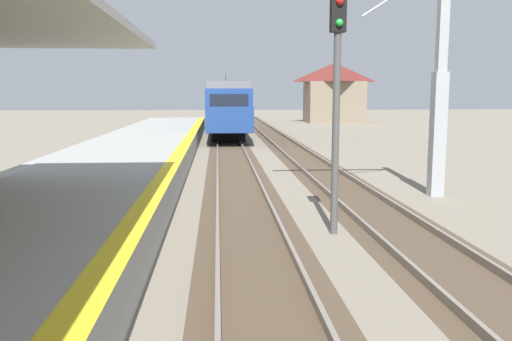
# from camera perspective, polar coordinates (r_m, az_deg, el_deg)

# --- Properties ---
(station_platform) EXTENTS (5.00, 80.00, 0.91)m
(station_platform) POSITION_cam_1_polar(r_m,az_deg,el_deg) (11.57, -22.73, -5.80)
(station_platform) COLOR #999993
(station_platform) RESTS_ON ground
(track_pair_nearest_platform) EXTENTS (2.34, 120.00, 0.16)m
(track_pair_nearest_platform) POSITION_cam_1_polar(r_m,az_deg,el_deg) (14.96, -1.31, -3.68)
(track_pair_nearest_platform) COLOR #4C3D2D
(track_pair_nearest_platform) RESTS_ON ground
(track_pair_middle) EXTENTS (2.34, 120.00, 0.16)m
(track_pair_middle) POSITION_cam_1_polar(r_m,az_deg,el_deg) (15.50, 11.37, -3.43)
(track_pair_middle) COLOR #4C3D2D
(track_pair_middle) RESTS_ON ground
(approaching_train) EXTENTS (2.93, 19.60, 4.76)m
(approaching_train) POSITION_cam_1_polar(r_m,az_deg,el_deg) (41.33, -3.11, 6.81)
(approaching_train) COLOR navy
(approaching_train) RESTS_ON ground
(rail_signal_post) EXTENTS (0.32, 0.34, 5.20)m
(rail_signal_post) POSITION_cam_1_polar(r_m,az_deg,el_deg) (11.89, 8.51, 8.44)
(rail_signal_post) COLOR #4C4C4C
(rail_signal_post) RESTS_ON ground
(catenary_pylon_far_side) EXTENTS (5.00, 0.40, 7.50)m
(catenary_pylon_far_side) POSITION_cam_1_polar(r_m,az_deg,el_deg) (17.07, 17.95, 9.39)
(catenary_pylon_far_side) COLOR #9EA3A8
(catenary_pylon_far_side) RESTS_ON ground
(distant_trackside_house) EXTENTS (6.60, 5.28, 6.40)m
(distant_trackside_house) POSITION_cam_1_polar(r_m,az_deg,el_deg) (59.69, 8.24, 8.25)
(distant_trackside_house) COLOR #7F705B
(distant_trackside_house) RESTS_ON ground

